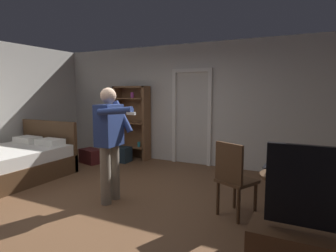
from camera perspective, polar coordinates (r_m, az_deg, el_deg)
name	(u,v)px	position (r m, az deg, el deg)	size (l,w,h in m)	color
ground_plane	(102,204)	(4.38, -13.12, -15.03)	(7.02, 7.02, 0.00)	brown
wall_back	(182,104)	(6.50, 2.79, 4.40)	(6.63, 0.12, 2.68)	beige
doorway_frame	(192,110)	(6.32, 4.81, 3.26)	(0.93, 0.08, 2.13)	white
bed	(10,163)	(6.04, -29.28, -6.61)	(1.53, 2.04, 1.02)	#4C331E
bookshelf	(133,120)	(6.91, -7.17, 1.30)	(0.89, 0.32, 1.76)	brown
side_table	(285,195)	(3.53, 22.61, -12.79)	(0.58, 0.58, 0.70)	#4C331E
laptop	(282,171)	(3.41, 22.09, -8.43)	(0.39, 0.40, 0.16)	black
bottle_on_table	(301,169)	(3.35, 25.19, -7.85)	(0.06, 0.06, 0.26)	#15392D
wooden_chair	(233,176)	(3.78, 13.05, -9.89)	(0.56, 0.56, 0.99)	#4C331E
person_blue_shirt	(110,137)	(4.19, -11.63, -2.21)	(0.74, 0.54, 1.68)	gray
suitcase_dark	(118,154)	(6.76, -10.12, -5.57)	(0.62, 0.31, 0.35)	#1E2D38
suitcase_small	(91,156)	(6.74, -15.29, -5.87)	(0.50, 0.33, 0.32)	#4C1919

